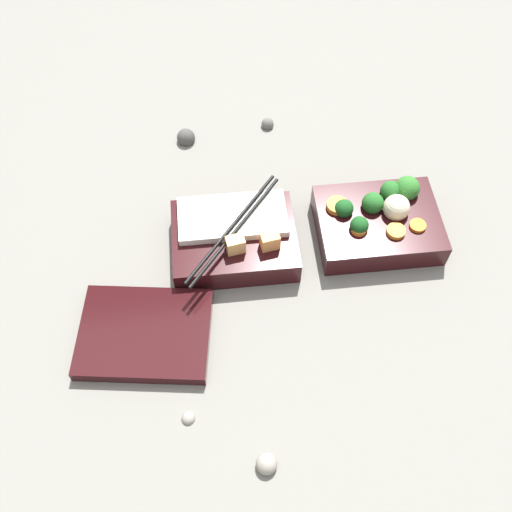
# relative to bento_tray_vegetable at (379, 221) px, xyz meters

# --- Properties ---
(ground_plane) EXTENTS (3.00, 3.00, 0.00)m
(ground_plane) POSITION_rel_bento_tray_vegetable_xyz_m (0.10, 0.01, -0.03)
(ground_plane) COLOR slate
(bento_tray_vegetable) EXTENTS (0.18, 0.14, 0.07)m
(bento_tray_vegetable) POSITION_rel_bento_tray_vegetable_xyz_m (0.00, 0.00, 0.00)
(bento_tray_vegetable) COLOR black
(bento_tray_vegetable) RESTS_ON ground_plane
(bento_tray_rice) EXTENTS (0.18, 0.18, 0.07)m
(bento_tray_rice) POSITION_rel_bento_tray_vegetable_xyz_m (0.22, 0.01, -0.00)
(bento_tray_rice) COLOR black
(bento_tray_rice) RESTS_ON ground_plane
(bento_lid) EXTENTS (0.19, 0.16, 0.02)m
(bento_lid) POSITION_rel_bento_tray_vegetable_xyz_m (0.35, 0.14, -0.02)
(bento_lid) COLOR black
(bento_lid) RESTS_ON ground_plane
(pebble_0) EXTENTS (0.02, 0.02, 0.02)m
(pebble_0) POSITION_rel_bento_tray_vegetable_xyz_m (0.30, 0.26, -0.02)
(pebble_0) COLOR gray
(pebble_0) RESTS_ON ground_plane
(pebble_1) EXTENTS (0.03, 0.03, 0.03)m
(pebble_1) POSITION_rel_bento_tray_vegetable_xyz_m (0.21, 0.33, -0.02)
(pebble_1) COLOR gray
(pebble_1) RESTS_ON ground_plane
(pebble_2) EXTENTS (0.02, 0.02, 0.02)m
(pebble_2) POSITION_rel_bento_tray_vegetable_xyz_m (0.14, -0.24, -0.02)
(pebble_2) COLOR #595651
(pebble_2) RESTS_ON ground_plane
(pebble_3) EXTENTS (0.03, 0.03, 0.03)m
(pebble_3) POSITION_rel_bento_tray_vegetable_xyz_m (0.28, -0.22, -0.02)
(pebble_3) COLOR #474442
(pebble_3) RESTS_ON ground_plane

